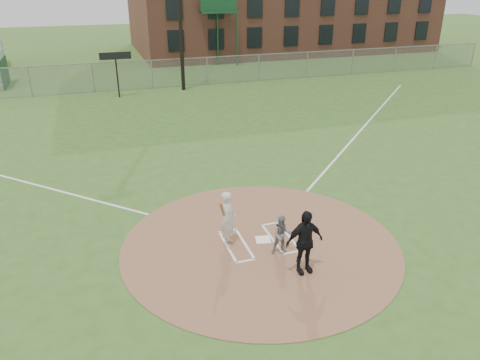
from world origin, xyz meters
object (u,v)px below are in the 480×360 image
object	(u,v)px
batter_at_plate	(228,218)
home_plate	(263,240)
catcher	(282,235)
umpire	(304,242)

from	to	relation	value
batter_at_plate	home_plate	bearing A→B (deg)	-7.11
home_plate	catcher	bearing A→B (deg)	-71.40
umpire	batter_at_plate	world-z (taller)	umpire
catcher	umpire	xyz separation A→B (m)	(0.20, -1.05, 0.33)
umpire	batter_at_plate	distance (m)	2.51
catcher	home_plate	bearing A→B (deg)	120.54
home_plate	umpire	xyz separation A→B (m)	(0.47, -1.85, 0.91)
catcher	batter_at_plate	bearing A→B (deg)	156.89
home_plate	catcher	world-z (taller)	catcher
home_plate	batter_at_plate	xyz separation A→B (m)	(-1.07, 0.13, 0.86)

